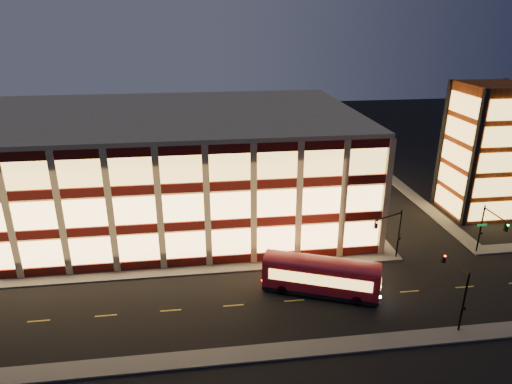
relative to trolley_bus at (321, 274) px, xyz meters
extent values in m
plane|color=black|center=(-12.92, 4.91, -2.15)|extent=(200.00, 200.00, 0.00)
cube|color=#514F4C|center=(-15.92, 5.91, -2.08)|extent=(54.00, 2.00, 0.15)
cube|color=#514F4C|center=(10.08, 21.91, -2.08)|extent=(2.00, 30.00, 0.15)
cube|color=#514F4C|center=(21.08, 21.91, -2.08)|extent=(2.00, 30.00, 0.15)
cube|color=#514F4C|center=(-12.92, -8.09, -2.08)|extent=(100.00, 2.00, 0.15)
cube|color=tan|center=(-15.92, 21.91, 4.85)|extent=(50.00, 30.00, 14.00)
cube|color=tan|center=(-15.92, 21.91, 12.10)|extent=(50.40, 30.40, 0.50)
cube|color=#470C0A|center=(-15.92, 6.79, -1.50)|extent=(50.10, 0.25, 1.00)
cube|color=#FFC16B|center=(-15.92, 6.81, 0.60)|extent=(49.00, 0.20, 3.00)
cube|color=#470C0A|center=(9.20, 21.91, -1.50)|extent=(0.25, 30.10, 1.00)
cube|color=#FFC16B|center=(9.18, 21.91, 0.60)|extent=(0.20, 29.00, 3.00)
cube|color=#470C0A|center=(-15.92, 6.79, 2.90)|extent=(50.10, 0.25, 1.00)
cube|color=#FFC16B|center=(-15.92, 6.81, 5.00)|extent=(49.00, 0.20, 3.00)
cube|color=#470C0A|center=(9.20, 21.91, 2.90)|extent=(0.25, 30.10, 1.00)
cube|color=#FFC16B|center=(9.18, 21.91, 5.00)|extent=(0.20, 29.00, 3.00)
cube|color=#470C0A|center=(-15.92, 6.79, 7.30)|extent=(50.10, 0.25, 1.00)
cube|color=#FFC16B|center=(-15.92, 6.81, 9.40)|extent=(49.00, 0.20, 3.00)
cube|color=#470C0A|center=(9.20, 21.91, 7.30)|extent=(0.25, 30.10, 1.00)
cube|color=#FFC16B|center=(9.18, 21.91, 9.40)|extent=(0.20, 29.00, 3.00)
cube|color=#8C3814|center=(27.08, 16.91, 6.85)|extent=(8.00, 8.00, 18.00)
cube|color=black|center=(23.08, 12.91, 6.85)|extent=(0.60, 0.60, 18.00)
cube|color=black|center=(23.08, 20.91, 6.85)|extent=(0.60, 0.60, 18.00)
cube|color=black|center=(31.08, 20.91, 6.85)|extent=(0.60, 0.60, 18.00)
cube|color=#FBC258|center=(27.08, 12.83, -0.35)|extent=(6.60, 0.16, 2.60)
cube|color=#FBC258|center=(23.00, 16.91, -0.35)|extent=(0.16, 6.60, 2.60)
cube|color=#FBC258|center=(27.08, 12.83, 3.05)|extent=(6.60, 0.16, 2.60)
cube|color=#FBC258|center=(23.00, 16.91, 3.05)|extent=(0.16, 6.60, 2.60)
cube|color=#FBC258|center=(27.08, 12.83, 6.45)|extent=(6.60, 0.16, 2.60)
cube|color=#FBC258|center=(23.00, 16.91, 6.45)|extent=(0.16, 6.60, 2.60)
cube|color=#FBC258|center=(27.08, 12.83, 9.85)|extent=(6.60, 0.16, 2.60)
cube|color=#FBC258|center=(23.00, 16.91, 9.85)|extent=(0.16, 6.60, 2.60)
cube|color=#FBC258|center=(23.00, 16.91, 13.25)|extent=(0.16, 6.60, 2.60)
cylinder|color=black|center=(10.58, 5.71, 0.85)|extent=(0.18, 0.18, 6.00)
cylinder|color=black|center=(8.83, 4.96, 3.55)|extent=(3.56, 1.63, 0.14)
cube|color=black|center=(7.08, 4.21, 3.05)|extent=(0.32, 0.32, 0.95)
sphere|color=#FF0C05|center=(7.08, 4.03, 3.35)|extent=(0.20, 0.20, 0.20)
cube|color=black|center=(10.58, 5.51, 0.45)|extent=(0.25, 0.18, 0.28)
cylinder|color=black|center=(20.58, 5.71, 0.85)|extent=(0.18, 0.18, 6.00)
cylinder|color=black|center=(20.58, 3.71, 3.55)|extent=(0.14, 4.00, 0.14)
cube|color=black|center=(20.58, 1.71, 3.05)|extent=(0.32, 0.32, 0.95)
sphere|color=#0CFF26|center=(20.58, 1.53, 3.35)|extent=(0.20, 0.20, 0.20)
cube|color=black|center=(20.58, 5.51, 0.45)|extent=(0.25, 0.18, 0.28)
cube|color=#0C7226|center=(20.58, 5.56, 1.45)|extent=(1.20, 0.06, 0.28)
cylinder|color=black|center=(10.58, -7.59, 0.85)|extent=(0.18, 0.18, 6.00)
cylinder|color=black|center=(10.58, -5.59, 3.55)|extent=(0.14, 4.00, 0.14)
cube|color=black|center=(10.58, -3.59, 3.05)|extent=(0.32, 0.32, 0.95)
sphere|color=#FF0C05|center=(10.58, -3.77, 3.35)|extent=(0.20, 0.20, 0.20)
cube|color=black|center=(10.58, -7.79, 0.45)|extent=(0.25, 0.18, 0.28)
cube|color=maroon|center=(0.00, 0.00, -0.20)|extent=(11.71, 6.99, 2.64)
cube|color=black|center=(0.00, 0.00, -1.75)|extent=(11.71, 6.99, 0.40)
cylinder|color=black|center=(-3.88, 0.22, -1.64)|extent=(1.09, 0.71, 1.03)
cylinder|color=black|center=(-2.92, 2.56, -1.64)|extent=(1.09, 0.71, 1.03)
cylinder|color=black|center=(2.92, -2.56, -1.64)|extent=(1.09, 0.71, 1.03)
cylinder|color=black|center=(3.88, -0.22, -1.64)|extent=(1.09, 0.71, 1.03)
cube|color=#FBC258|center=(-0.55, -1.36, 0.14)|extent=(9.37, 3.87, 1.15)
cube|color=#FBC258|center=(0.55, 1.36, 0.14)|extent=(9.37, 3.87, 1.15)
camera|label=1|loc=(-11.69, -38.15, 24.22)|focal=32.00mm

